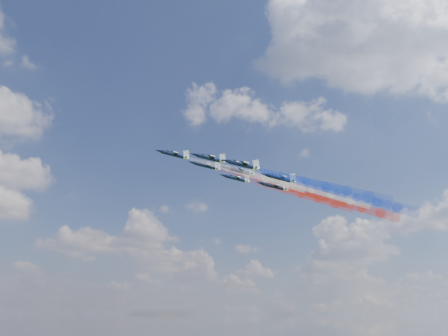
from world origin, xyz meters
TOP-DOWN VIEW (x-y plane):
  - jet_lead at (1.80, -4.54)m, footprint 15.43×14.58m
  - trail_lead at (22.64, -16.76)m, footprint 35.49×23.52m
  - jet_inner_left at (7.72, -17.24)m, footprint 15.43×14.58m
  - trail_inner_left at (28.56, -29.46)m, footprint 35.49×23.52m
  - jet_inner_right at (15.99, -1.68)m, footprint 15.43×14.58m
  - trail_inner_right at (36.83, -13.89)m, footprint 35.49×23.52m
  - jet_outer_left at (9.36, -32.35)m, footprint 15.43×14.58m
  - trail_outer_left at (30.20, -44.57)m, footprint 35.49×23.52m
  - jet_center_third at (20.96, -14.70)m, footprint 15.43×14.58m
  - trail_center_third at (41.80, -26.92)m, footprint 35.49×23.52m
  - jet_outer_right at (32.09, 3.17)m, footprint 15.43×14.58m
  - trail_outer_right at (52.93, -9.05)m, footprint 35.49×23.52m
  - jet_rear_left at (26.77, -28.32)m, footprint 15.43×14.58m
  - trail_rear_left at (47.61, -40.54)m, footprint 35.49×23.52m
  - jet_rear_right at (36.45, -13.40)m, footprint 15.43×14.58m
  - trail_rear_right at (57.29, -25.62)m, footprint 35.49×23.52m

SIDE VIEW (x-z plane):
  - trail_rear_left at x=47.61m, z-range 127.87..141.47m
  - trail_outer_left at x=30.20m, z-range 128.58..142.18m
  - trail_rear_right at x=57.29m, z-range 129.42..143.03m
  - trail_center_third at x=41.80m, z-range 132.34..145.95m
  - jet_rear_left at x=26.77m, z-range 136.98..144.10m
  - trail_inner_left at x=28.56m, z-range 133.94..147.55m
  - jet_outer_left at x=9.36m, z-range 137.69..144.81m
  - trail_outer_right at x=52.93m, z-range 135.12..148.72m
  - jet_rear_right at x=36.45m, z-range 138.54..145.66m
  - trail_inner_right at x=36.83m, z-range 136.36..149.96m
  - trail_lead at x=22.64m, z-range 137.35..150.95m
  - jet_center_third at x=20.96m, z-range 141.46..148.58m
  - jet_inner_left at x=7.72m, z-range 143.06..150.18m
  - jet_outer_right at x=32.09m, z-range 144.23..151.35m
  - jet_inner_right at x=15.99m, z-range 145.47..152.60m
  - jet_lead at x=1.80m, z-range 146.46..153.58m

